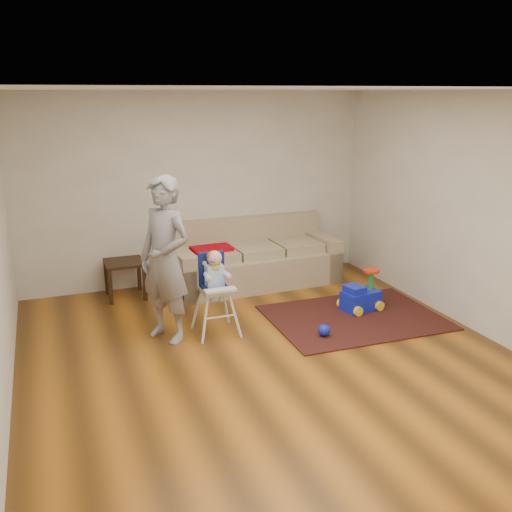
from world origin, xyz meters
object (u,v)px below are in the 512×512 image
object	(u,v)px
side_table	(125,279)
adult	(165,260)
toy_ball	(324,330)
sofa	(254,253)
ride_on_toy	(361,290)
high_chair	(215,294)

from	to	relation	value
side_table	adult	world-z (taller)	adult
side_table	toy_ball	distance (m)	2.86
sofa	side_table	distance (m)	1.83
ride_on_toy	toy_ball	distance (m)	1.02
ride_on_toy	adult	distance (m)	2.55
toy_ball	side_table	bearing A→B (deg)	131.61
high_chair	sofa	bearing A→B (deg)	55.14
ride_on_toy	sofa	bearing A→B (deg)	111.21
sofa	side_table	world-z (taller)	sofa
side_table	ride_on_toy	world-z (taller)	ride_on_toy
toy_ball	adult	size ratio (longest dim) A/B	0.07
side_table	toy_ball	xyz separation A→B (m)	(1.90, -2.14, -0.17)
side_table	high_chair	xyz separation A→B (m)	(0.79, -1.59, 0.22)
toy_ball	adult	bearing A→B (deg)	159.68
toy_ball	sofa	bearing A→B (deg)	92.29
sofa	toy_ball	xyz separation A→B (m)	(0.08, -2.04, -0.37)
adult	ride_on_toy	bearing A→B (deg)	54.80
sofa	adult	distance (m)	2.17
toy_ball	high_chair	distance (m)	1.30
adult	side_table	bearing A→B (deg)	154.85
sofa	side_table	size ratio (longest dim) A/B	4.78
ride_on_toy	adult	xyz separation A→B (m)	(-2.46, 0.03, 0.65)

